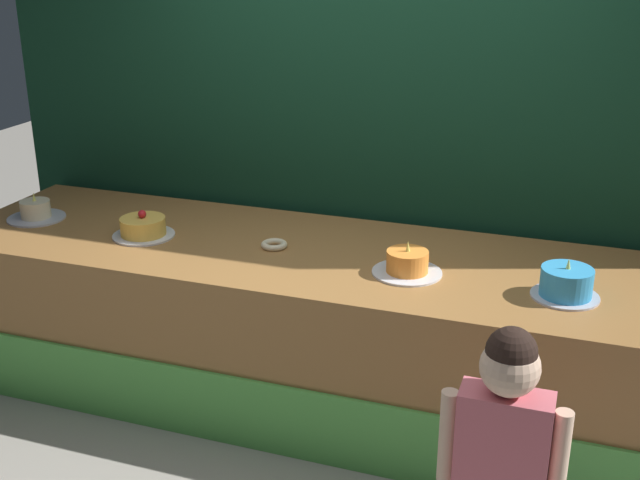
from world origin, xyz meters
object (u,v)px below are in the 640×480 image
Objects in this scene: cake_far_left at (36,211)px; cake_center_left at (143,227)px; donut at (274,245)px; cake_far_right at (566,284)px; cake_center_right at (407,264)px; child_figure at (504,435)px.

cake_far_left is 0.98× the size of cake_center_left.
cake_far_left is (-1.41, -0.03, 0.03)m from donut.
cake_center_left is 2.11m from cake_far_right.
cake_far_right is at bearing -1.66° from cake_center_left.
donut is 1.41m from cake_far_left.
cake_far_right is (2.11, -0.06, 0.02)m from cake_center_left.
cake_center_right is at bearing -8.24° from donut.
cake_far_left reaches higher than cake_center_left.
donut is 0.71m from cake_center_left.
cake_center_right is 0.71m from cake_far_right.
child_figure reaches higher than cake_far_right.
cake_center_right reaches higher than cake_far_left.
donut is at bearing 139.04° from child_figure.
child_figure reaches higher than cake_center_right.
cake_center_right is at bearing -1.26° from cake_center_left.
cake_center_left is at bearing -174.24° from donut.
cake_far_left is at bearing 176.32° from cake_center_left.
cake_far_left reaches higher than donut.
child_figure is 1.70m from donut.
donut is 0.71m from cake_center_right.
child_figure reaches higher than donut.
cake_far_left is 2.11m from cake_center_right.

